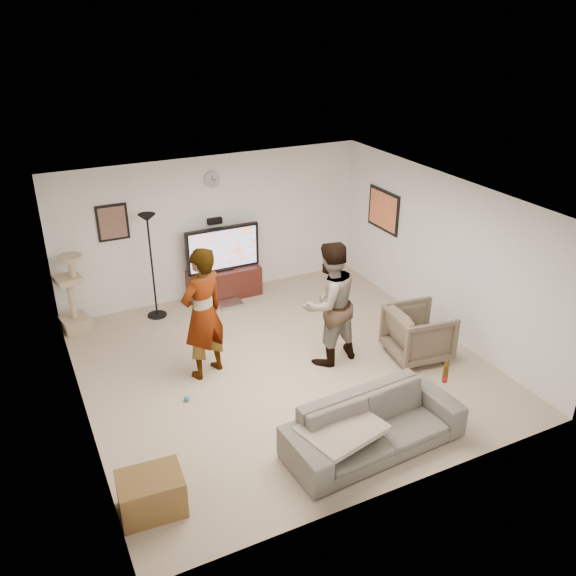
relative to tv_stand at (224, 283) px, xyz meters
name	(u,v)px	position (x,y,z in m)	size (l,w,h in m)	color
floor	(283,366)	(-0.05, -2.50, -0.28)	(5.50, 5.50, 0.02)	tan
ceiling	(282,199)	(-0.05, -2.50, 2.24)	(5.50, 5.50, 0.02)	white
wall_back	(214,227)	(-0.05, 0.25, 0.98)	(5.50, 0.04, 2.50)	white
wall_front	(402,395)	(-0.05, -5.25, 0.98)	(5.50, 0.04, 2.50)	white
wall_left	(73,332)	(-2.80, -2.50, 0.98)	(0.04, 5.50, 2.50)	white
wall_right	(442,254)	(2.70, -2.50, 0.98)	(0.04, 5.50, 2.50)	white
wall_clock	(212,180)	(-0.05, 0.22, 1.83)	(0.26, 0.26, 0.04)	silver
wall_speaker	(215,221)	(-0.05, 0.19, 1.11)	(0.25, 0.10, 0.10)	black
picture_back	(113,223)	(-1.75, 0.23, 1.33)	(0.42, 0.03, 0.52)	brown
picture_right	(383,210)	(2.68, -0.90, 1.23)	(0.03, 0.78, 0.62)	#DB6E44
tv_stand	(224,283)	(0.00, 0.00, 0.00)	(1.28, 0.45, 0.53)	#391510
console_box	(231,304)	(-0.05, -0.40, -0.23)	(0.40, 0.30, 0.07)	#B6B8C3
tv	(223,249)	(0.00, 0.00, 0.66)	(1.32, 0.08, 0.78)	black
tv_screen	(224,249)	(0.00, -0.04, 0.66)	(1.21, 0.01, 0.69)	#2C9CE9
floor_lamp	(152,267)	(-1.29, -0.18, 0.63)	(0.32, 0.32, 1.79)	black
cat_tree	(70,293)	(-2.58, -0.05, 0.38)	(0.41, 0.41, 1.29)	tan
person_left	(203,314)	(-1.11, -2.20, 0.69)	(0.70, 0.46, 1.91)	#B4B4B4
person_right	(329,304)	(0.61, -2.64, 0.66)	(0.90, 0.70, 1.85)	#364B87
sofa	(374,426)	(0.14, -4.57, 0.05)	(2.16, 0.84, 0.63)	#5C5952
throw_blanket	(342,429)	(-0.30, -4.57, 0.16)	(0.90, 0.70, 0.06)	#B7A291
beer_bottle	(446,373)	(1.13, -4.57, 0.49)	(0.06, 0.06, 0.25)	#4C2E08
armchair	(418,333)	(1.86, -3.14, 0.12)	(0.83, 0.85, 0.78)	brown
side_table	(151,494)	(-2.45, -4.38, -0.05)	(0.66, 0.49, 0.44)	brown
toy_ball	(187,399)	(-1.57, -2.72, -0.23)	(0.07, 0.07, 0.07)	teal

